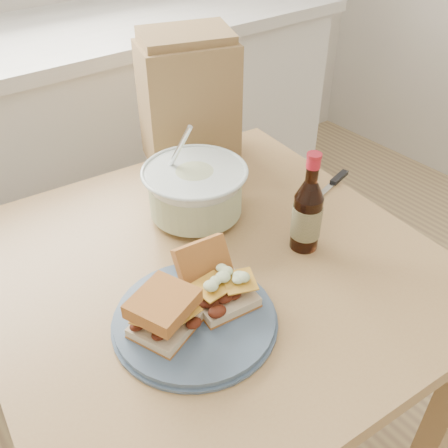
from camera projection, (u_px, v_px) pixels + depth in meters
cabinet_run at (15, 182)px, 1.71m from camera, size 2.50×0.64×0.94m
dining_table at (210, 298)px, 1.07m from camera, size 0.95×0.95×0.72m
plate at (195, 319)px, 0.87m from camera, size 0.28×0.28×0.02m
sandwich_left at (164, 313)px, 0.82m from camera, size 0.13×0.12×0.07m
sandwich_right at (216, 282)px, 0.89m from camera, size 0.12×0.16×0.09m
coleslaw_bowl at (195, 193)px, 1.10m from camera, size 0.23×0.23×0.23m
beer_bottle at (307, 214)px, 1.00m from camera, size 0.06×0.06×0.22m
knife at (335, 181)px, 1.24m from camera, size 0.17×0.05×0.01m
paper_bag at (189, 103)px, 1.26m from camera, size 0.27×0.22×0.30m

